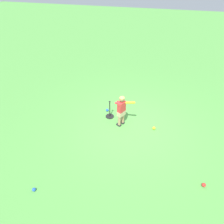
% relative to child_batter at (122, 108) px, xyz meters
% --- Properties ---
extents(ground_plane, '(40.00, 40.00, 0.00)m').
position_rel_child_batter_xyz_m(ground_plane, '(-0.06, -0.38, -0.65)').
color(ground_plane, '#519942').
extents(child_batter, '(0.33, 0.64, 1.08)m').
position_rel_child_batter_xyz_m(child_batter, '(0.00, 0.00, 0.00)').
color(child_batter, '#232328').
rests_on(child_batter, ground).
extents(play_ball_center_lawn, '(0.10, 0.10, 0.10)m').
position_rel_child_batter_xyz_m(play_ball_center_lawn, '(-1.76, -2.38, -0.60)').
color(play_ball_center_lawn, red).
rests_on(play_ball_center_lawn, ground).
extents(play_ball_far_right, '(0.09, 0.09, 0.09)m').
position_rel_child_batter_xyz_m(play_ball_far_right, '(-2.86, 1.46, -0.61)').
color(play_ball_far_right, blue).
rests_on(play_ball_far_right, ground).
extents(play_ball_near_batter, '(0.10, 0.10, 0.10)m').
position_rel_child_batter_xyz_m(play_ball_near_batter, '(0.02, -1.06, -0.60)').
color(play_ball_near_batter, yellow).
rests_on(play_ball_near_batter, ground).
extents(play_ball_midfield, '(0.10, 0.10, 0.10)m').
position_rel_child_batter_xyz_m(play_ball_midfield, '(0.59, 0.63, -0.60)').
color(play_ball_midfield, blue).
rests_on(play_ball_midfield, ground).
extents(batting_tee, '(0.28, 0.28, 0.62)m').
position_rel_child_batter_xyz_m(batting_tee, '(0.30, 0.46, -0.55)').
color(batting_tee, black).
rests_on(batting_tee, ground).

